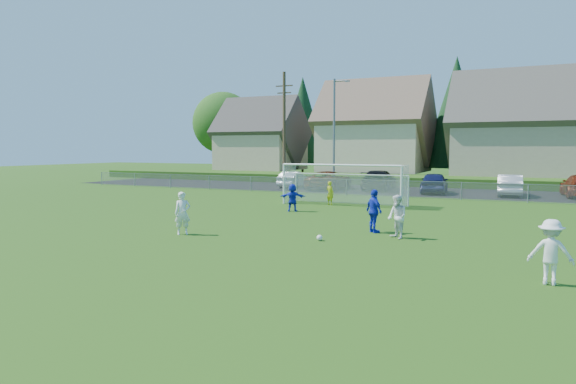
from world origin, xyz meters
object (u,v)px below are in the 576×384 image
goalkeeper (330,193)px  car_d (379,180)px  car_e (434,183)px  soccer_ball (320,238)px  car_b (293,179)px  soccer_goal (346,178)px  player_blue_a (374,211)px  player_blue_b (292,198)px  player_white_b (397,217)px  player_white_c (551,252)px  player_white_a (183,213)px  car_f (510,185)px  car_c (329,180)px

goalkeeper → car_d: size_ratio=0.26×
car_e → soccer_ball: bearing=82.8°
car_b → soccer_goal: size_ratio=0.56×
player_blue_a → goalkeeper: size_ratio=1.23×
player_blue_b → goalkeeper: 3.88m
player_blue_b → soccer_goal: soccer_goal is taller
player_blue_b → car_d: size_ratio=0.27×
soccer_goal → soccer_ball: bearing=-75.1°
soccer_ball → player_white_b: player_white_b is taller
player_white_c → car_b: 32.73m
player_white_b → soccer_goal: soccer_goal is taller
player_white_a → player_blue_b: player_white_a is taller
player_white_c → soccer_goal: soccer_goal is taller
car_f → soccer_goal: size_ratio=0.63×
player_white_c → car_f: player_white_c is taller
player_blue_a → car_f: size_ratio=0.38×
car_b → car_f: size_ratio=0.90×
player_blue_a → goalkeeper: bearing=-16.5°
player_white_b → car_f: (3.10, 20.84, -0.07)m
player_blue_a → player_blue_b: 7.76m
goalkeeper → car_f: 14.67m
player_blue_b → car_d: car_d is taller
player_white_b → goalkeeper: size_ratio=1.16×
soccer_ball → car_c: 23.57m
goalkeeper → car_f: bearing=-109.7°
player_blue_b → player_white_c: bearing=122.4°
soccer_ball → player_blue_b: (-4.68, 7.58, 0.64)m
soccer_goal → car_f: bearing=50.4°
player_white_a → player_white_c: (13.01, -2.10, -0.02)m
soccer_ball → player_blue_a: 3.05m
car_b → player_white_c: bearing=121.4°
player_white_a → soccer_goal: 13.24m
player_blue_b → car_e: car_e is taller
goalkeeper → car_f: size_ratio=0.31×
car_d → car_b: bearing=-3.8°
goalkeeper → car_c: (-4.20, 10.71, 0.04)m
car_c → car_e: (8.46, 0.22, 0.04)m
car_b → car_e: (12.24, -0.77, 0.12)m
player_blue_a → car_f: player_blue_a is taller
soccer_ball → car_b: 26.00m
goalkeeper → car_b: size_ratio=0.35×
car_f → player_white_a: bearing=62.1°
player_white_c → car_b: size_ratio=0.40×
car_c → soccer_goal: (4.98, -10.16, 0.86)m
goalkeeper → player_white_b: bearing=144.5°
player_white_c → goalkeeper: bearing=-49.3°
car_d → car_f: 9.91m
soccer_ball → car_c: (-8.16, 22.10, 0.65)m
player_blue_b → car_d: 15.82m
player_white_b → player_white_c: bearing=0.7°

